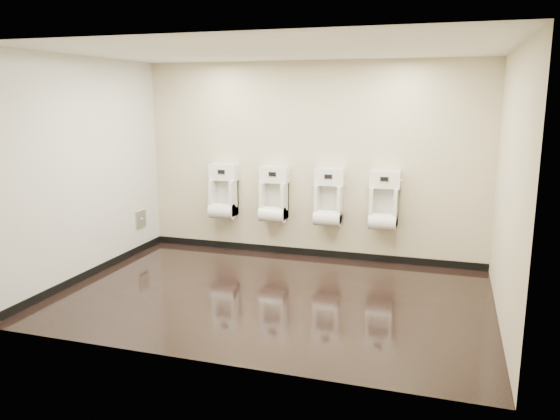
{
  "coord_description": "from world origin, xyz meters",
  "views": [
    {
      "loc": [
        1.92,
        -5.8,
        2.31
      ],
      "look_at": [
        -0.08,
        0.55,
        0.92
      ],
      "focal_mm": 35.0,
      "sensor_mm": 36.0,
      "label": 1
    }
  ],
  "objects_px": {
    "urinal_0": "(223,195)",
    "access_panel": "(141,219)",
    "urinal_1": "(274,198)",
    "urinal_2": "(329,201)",
    "urinal_3": "(384,205)"
  },
  "relations": [
    {
      "from": "access_panel",
      "to": "urinal_2",
      "type": "height_order",
      "value": "urinal_2"
    },
    {
      "from": "urinal_3",
      "to": "access_panel",
      "type": "bearing_deg",
      "value": -173.46
    },
    {
      "from": "urinal_1",
      "to": "urinal_3",
      "type": "bearing_deg",
      "value": 0.0
    },
    {
      "from": "access_panel",
      "to": "urinal_0",
      "type": "xyz_separation_m",
      "value": [
        1.18,
        0.41,
        0.36
      ]
    },
    {
      "from": "urinal_0",
      "to": "access_panel",
      "type": "bearing_deg",
      "value": -160.9
    },
    {
      "from": "access_panel",
      "to": "urinal_3",
      "type": "distance_m",
      "value": 3.6
    },
    {
      "from": "urinal_0",
      "to": "urinal_3",
      "type": "relative_size",
      "value": 1.0
    },
    {
      "from": "access_panel",
      "to": "urinal_0",
      "type": "height_order",
      "value": "urinal_0"
    },
    {
      "from": "urinal_2",
      "to": "urinal_3",
      "type": "height_order",
      "value": "same"
    },
    {
      "from": "urinal_0",
      "to": "urinal_2",
      "type": "distance_m",
      "value": 1.61
    },
    {
      "from": "urinal_0",
      "to": "urinal_1",
      "type": "bearing_deg",
      "value": 0.0
    },
    {
      "from": "access_panel",
      "to": "urinal_3",
      "type": "height_order",
      "value": "urinal_3"
    },
    {
      "from": "urinal_1",
      "to": "urinal_0",
      "type": "bearing_deg",
      "value": 180.0
    },
    {
      "from": "urinal_2",
      "to": "urinal_3",
      "type": "xyz_separation_m",
      "value": [
        0.77,
        0.0,
        0.0
      ]
    },
    {
      "from": "urinal_1",
      "to": "urinal_2",
      "type": "bearing_deg",
      "value": 0.0
    }
  ]
}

